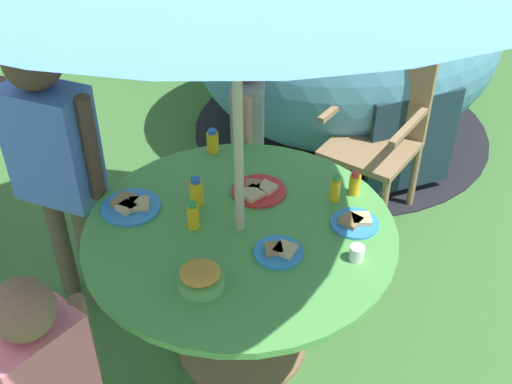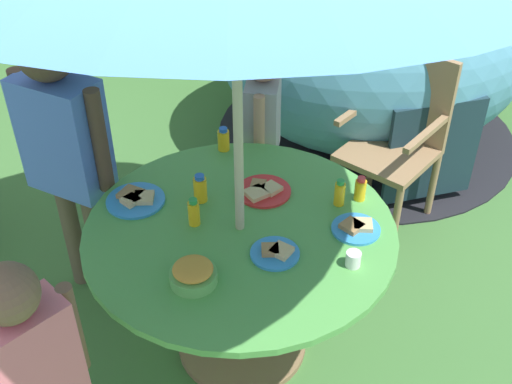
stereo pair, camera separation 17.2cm
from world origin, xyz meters
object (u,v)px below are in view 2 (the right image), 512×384
object	(u,v)px
plate_near_left	(263,191)
juice_bottle_far_right	(224,140)
child_in_pink_shirt	(30,362)
plate_back_edge	(275,252)
cup_near	(353,259)
child_in_blue_shirt	(63,136)
plate_mid_right	(136,199)
wooden_chair	(399,133)
juice_bottle_far_left	(200,189)
child_in_grey_shirt	(263,118)
dome_tent	(375,42)
juice_bottle_mid_left	(340,193)
juice_bottle_center_back	(360,189)
juice_bottle_center_front	(194,213)
plate_near_right	(356,228)
garden_table	(241,259)
snack_bowl	(193,274)

from	to	relation	value
plate_near_left	juice_bottle_far_right	size ratio (longest dim) A/B	2.02
child_in_pink_shirt	plate_back_edge	distance (m)	0.93
juice_bottle_far_right	cup_near	world-z (taller)	juice_bottle_far_right
child_in_blue_shirt	plate_mid_right	world-z (taller)	child_in_blue_shirt
child_in_pink_shirt	wooden_chair	bearing A→B (deg)	2.72
juice_bottle_far_left	juice_bottle_far_right	world-z (taller)	juice_bottle_far_left
child_in_grey_shirt	plate_mid_right	world-z (taller)	child_in_grey_shirt
dome_tent	juice_bottle_mid_left	distance (m)	1.77
juice_bottle_center_back	cup_near	world-z (taller)	juice_bottle_center_back
cup_near	dome_tent	bearing A→B (deg)	78.16
child_in_pink_shirt	juice_bottle_far_right	xyz separation A→B (m)	(0.58, 1.22, 0.05)
plate_near_left	child_in_blue_shirt	bearing A→B (deg)	168.30
plate_back_edge	juice_bottle_center_front	distance (m)	0.37
child_in_grey_shirt	plate_near_right	size ratio (longest dim) A/B	5.76
garden_table	juice_bottle_center_back	distance (m)	0.58
juice_bottle_far_right	juice_bottle_center_front	size ratio (longest dim) A/B	0.95
plate_near_right	plate_mid_right	size ratio (longest dim) A/B	0.79
juice_bottle_center_front	plate_mid_right	bearing A→B (deg)	149.50
wooden_chair	plate_near_right	size ratio (longest dim) A/B	4.94
child_in_grey_shirt	juice_bottle_center_front	size ratio (longest dim) A/B	9.16
snack_bowl	juice_bottle_mid_left	distance (m)	0.73
juice_bottle_far_left	juice_bottle_center_back	world-z (taller)	juice_bottle_far_left
child_in_pink_shirt	snack_bowl	world-z (taller)	child_in_pink_shirt
garden_table	plate_near_right	xyz separation A→B (m)	(0.46, -0.02, 0.18)
juice_bottle_center_back	child_in_grey_shirt	bearing A→B (deg)	120.46
plate_mid_right	juice_bottle_far_right	world-z (taller)	juice_bottle_far_right
wooden_chair	snack_bowl	size ratio (longest dim) A/B	5.57
plate_mid_right	juice_bottle_far_left	bearing A→B (deg)	0.78
wooden_chair	plate_back_edge	distance (m)	1.37
cup_near	juice_bottle_far_left	bearing A→B (deg)	145.17
juice_bottle_far_right	juice_bottle_mid_left	distance (m)	0.65
garden_table	child_in_blue_shirt	xyz separation A→B (m)	(-0.76, 0.41, 0.35)
plate_near_left	juice_bottle_mid_left	size ratio (longest dim) A/B	1.93
juice_bottle_center_front	juice_bottle_far_left	bearing A→B (deg)	83.66
plate_near_right	plate_back_edge	distance (m)	0.35
plate_mid_right	juice_bottle_center_back	world-z (taller)	juice_bottle_center_back
garden_table	cup_near	bearing A→B (deg)	-28.31
plate_near_left	cup_near	xyz separation A→B (m)	(0.32, -0.45, 0.02)
child_in_grey_shirt	juice_bottle_mid_left	size ratio (longest dim) A/B	9.24
garden_table	juice_bottle_center_front	bearing A→B (deg)	171.84
dome_tent	juice_bottle_center_front	distance (m)	2.11
plate_near_left	cup_near	world-z (taller)	cup_near
garden_table	child_in_blue_shirt	distance (m)	0.93
dome_tent	plate_near_right	world-z (taller)	dome_tent
garden_table	juice_bottle_far_right	bearing A→B (deg)	97.75
juice_bottle_center_front	cup_near	size ratio (longest dim) A/B	2.00
plate_back_edge	plate_near_left	size ratio (longest dim) A/B	0.81
child_in_pink_shirt	plate_back_edge	size ratio (longest dim) A/B	5.88
wooden_chair	snack_bowl	distance (m)	1.66
child_in_blue_shirt	snack_bowl	bearing A→B (deg)	-21.88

